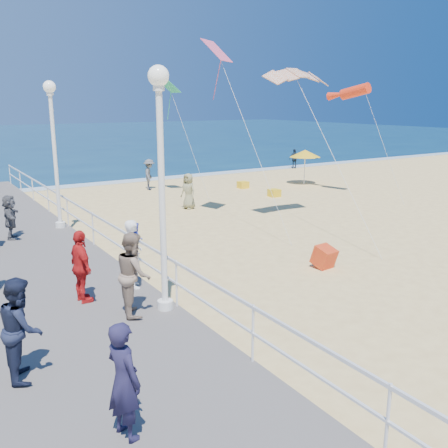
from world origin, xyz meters
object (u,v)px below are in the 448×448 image
spectator_0 (124,380)px  lamp_post_mid (161,166)px  beach_walker_a (149,174)px  beach_chair_right (243,185)px  spectator_3 (81,267)px  beach_walker_c (188,191)px  spectator_1 (134,274)px  beach_walker_b (294,159)px  box_kite (324,259)px  lamp_post_far (54,140)px  beach_umbrella (305,154)px  woman_holding_toddler (134,254)px  spectator_7 (21,328)px  toddler_held (136,238)px  spectator_5 (10,217)px  beach_chair_left (274,193)px

spectator_0 → lamp_post_mid: bearing=-47.1°
beach_walker_a → beach_chair_right: bearing=-88.1°
spectator_3 → beach_chair_right: 18.85m
beach_walker_c → beach_chair_right: (5.52, 3.44, -0.65)m
spectator_1 → beach_walker_b: bearing=-32.2°
box_kite → beach_chair_right: size_ratio=1.09×
lamp_post_far → beach_umbrella: size_ratio=2.49×
lamp_post_far → woman_holding_toddler: (-0.05, -7.34, -2.38)m
spectator_1 → beach_umbrella: size_ratio=0.87×
spectator_3 → beach_umbrella: 21.37m
lamp_post_mid → beach_walker_c: (6.57, 11.05, -2.81)m
lamp_post_far → spectator_3: 8.09m
beach_walker_c → spectator_1: bearing=-51.5°
beach_chair_right → beach_walker_c: bearing=-148.1°
lamp_post_mid → beach_chair_right: 19.18m
spectator_7 → beach_chair_right: 22.07m
beach_walker_a → beach_walker_c: 5.96m
beach_walker_c → toddler_held: bearing=-52.9°
beach_walker_a → box_kite: size_ratio=2.97×
woman_holding_toddler → toddler_held: (0.15, 0.15, 0.37)m
beach_walker_b → woman_holding_toddler: bearing=53.3°
spectator_5 → beach_walker_b: size_ratio=1.02×
toddler_held → spectator_3: 1.64m
lamp_post_far → beach_chair_right: bearing=24.4°
spectator_3 → spectator_5: bearing=-1.4°
spectator_5 → spectator_3: bearing=-162.8°
spectator_1 → spectator_5: spectator_1 is taller
woman_holding_toddler → spectator_3: (-1.40, -0.25, -0.01)m
lamp_post_mid → beach_walker_c: size_ratio=3.13×
spectator_7 → toddler_held: bearing=-35.4°
beach_walker_c → beach_umbrella: bearing=87.1°
spectator_0 → beach_umbrella: size_ratio=0.81×
spectator_5 → beach_umbrella: (17.92, 5.34, 0.75)m
lamp_post_mid → spectator_1: bearing=168.9°
lamp_post_mid → lamp_post_far: (0.00, 9.00, 0.00)m
woman_holding_toddler → spectator_3: 1.42m
box_kite → beach_walker_b: bearing=45.7°
spectator_1 → spectator_7: spectator_1 is taller
toddler_held → spectator_0: spectator_0 is taller
lamp_post_far → spectator_5: size_ratio=3.49×
beach_walker_b → beach_chair_left: (-8.57, -8.51, -0.55)m
box_kite → spectator_0: bearing=-156.5°
spectator_3 → beach_chair_right: spectator_3 is taller
spectator_5 → spectator_0: bearing=-168.8°
beach_walker_a → beach_chair_left: 7.43m
spectator_1 → spectator_5: bearing=23.0°
lamp_post_mid → toddler_held: 2.71m
spectator_5 → beach_walker_c: (8.40, 2.78, -0.31)m
spectator_5 → beach_walker_a: bearing=-32.1°
toddler_held → spectator_7: size_ratio=0.44×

